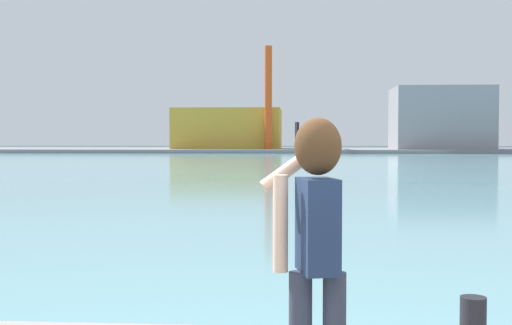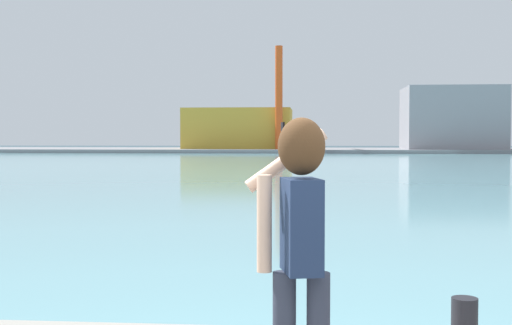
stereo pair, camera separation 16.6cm
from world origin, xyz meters
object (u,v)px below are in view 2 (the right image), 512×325
at_px(warehouse_right, 452,118).
at_px(port_crane, 279,86).
at_px(harbor_bollard, 464,323).
at_px(warehouse_left, 239,129).
at_px(person_photographer, 299,231).

bearing_deg(warehouse_right, port_crane, -173.62).
relative_size(harbor_bollard, warehouse_right, 0.03).
bearing_deg(warehouse_left, person_photographer, -83.33).
relative_size(person_photographer, warehouse_right, 0.13).
xyz_separation_m(person_photographer, harbor_bollard, (1.25, 1.25, -0.87)).
xyz_separation_m(warehouse_right, port_crane, (-23.87, -2.67, 4.44)).
height_order(harbor_bollard, port_crane, port_crane).
xyz_separation_m(harbor_bollard, port_crane, (-5.86, 85.60, 8.52)).
height_order(person_photographer, harbor_bollard, person_photographer).
bearing_deg(harbor_bollard, warehouse_left, 97.55).
height_order(person_photographer, warehouse_left, warehouse_left).
distance_m(person_photographer, warehouse_right, 91.63).
height_order(warehouse_right, port_crane, port_crane).
relative_size(person_photographer, port_crane, 0.12).
xyz_separation_m(person_photographer, port_crane, (-4.61, 86.85, 7.65)).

